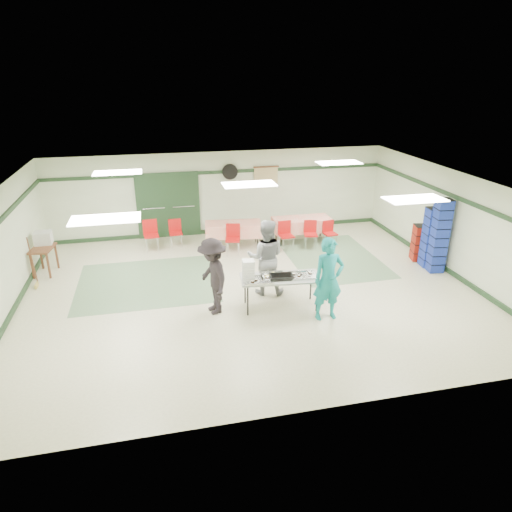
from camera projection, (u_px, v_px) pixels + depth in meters
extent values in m
plane|color=beige|center=(250.00, 290.00, 11.41)|extent=(11.00, 11.00, 0.00)
plane|color=white|center=(249.00, 183.00, 10.39)|extent=(11.00, 11.00, 0.00)
plane|color=silver|center=(221.00, 193.00, 14.96)|extent=(11.00, 0.00, 11.00)
plane|color=silver|center=(312.00, 340.00, 6.84)|extent=(11.00, 0.00, 11.00)
plane|color=silver|center=(453.00, 223.00, 12.02)|extent=(0.00, 9.00, 9.00)
cube|color=#1F381F|center=(221.00, 172.00, 14.67)|extent=(11.00, 0.06, 0.10)
cube|color=#1F381F|center=(222.00, 230.00, 15.42)|extent=(11.00, 0.06, 0.12)
cube|color=#1F381F|center=(13.00, 311.00, 10.27)|extent=(0.06, 9.00, 0.12)
cube|color=#1F381F|center=(457.00, 197.00, 11.75)|extent=(0.06, 9.00, 0.10)
cube|color=#1F381F|center=(444.00, 268.00, 12.51)|extent=(0.06, 9.00, 0.12)
cube|color=gray|center=(147.00, 282.00, 11.80)|extent=(3.50, 3.00, 0.01)
cube|color=gray|center=(333.00, 258.00, 13.34)|extent=(2.50, 3.50, 0.01)
cube|color=gray|center=(154.00, 206.00, 14.57)|extent=(0.90, 0.06, 2.10)
cube|color=gray|center=(183.00, 205.00, 14.77)|extent=(0.90, 0.06, 2.10)
cube|color=#1F381F|center=(168.00, 206.00, 14.65)|extent=(2.00, 0.03, 2.15)
cylinder|color=black|center=(230.00, 172.00, 14.70)|extent=(0.50, 0.10, 0.50)
cube|color=tan|center=(266.00, 176.00, 15.03)|extent=(0.80, 0.02, 0.60)
cube|color=#AFAFAA|center=(281.00, 278.00, 10.30)|extent=(1.88, 0.91, 0.04)
cylinder|color=black|center=(248.00, 301.00, 10.09)|extent=(0.04, 0.04, 0.72)
cylinder|color=black|center=(317.00, 297.00, 10.27)|extent=(0.04, 0.04, 0.72)
cylinder|color=black|center=(245.00, 289.00, 10.63)|extent=(0.04, 0.04, 0.72)
cylinder|color=black|center=(311.00, 285.00, 10.81)|extent=(0.04, 0.04, 0.72)
cube|color=silver|center=(303.00, 276.00, 10.34)|extent=(0.63, 0.50, 0.02)
cube|color=silver|center=(273.00, 276.00, 10.33)|extent=(0.59, 0.47, 0.02)
cube|color=silver|center=(259.00, 280.00, 10.11)|extent=(0.64, 0.51, 0.02)
cube|color=black|center=(281.00, 277.00, 10.22)|extent=(0.55, 0.38, 0.08)
cube|color=white|center=(248.00, 270.00, 10.07)|extent=(0.28, 0.26, 0.47)
imported|color=teal|center=(328.00, 279.00, 9.79)|extent=(0.69, 0.46, 1.86)
imported|color=gray|center=(266.00, 257.00, 10.92)|extent=(1.06, 0.92, 1.87)
imported|color=black|center=(213.00, 276.00, 10.05)|extent=(0.87, 1.24, 1.75)
cube|color=red|center=(302.00, 219.00, 14.39)|extent=(1.82, 0.80, 0.05)
cube|color=red|center=(302.00, 225.00, 14.46)|extent=(1.82, 0.82, 0.40)
cylinder|color=black|center=(281.00, 235.00, 14.11)|extent=(0.04, 0.04, 0.72)
cylinder|color=black|center=(327.00, 232.00, 14.41)|extent=(0.04, 0.04, 0.72)
cylinder|color=black|center=(276.00, 229.00, 14.65)|extent=(0.04, 0.04, 0.72)
cylinder|color=black|center=(321.00, 226.00, 14.95)|extent=(0.04, 0.04, 0.72)
cube|color=red|center=(233.00, 224.00, 13.94)|extent=(1.78, 0.93, 0.05)
cube|color=red|center=(233.00, 229.00, 14.01)|extent=(1.78, 0.95, 0.40)
cylinder|color=black|center=(211.00, 239.00, 13.75)|extent=(0.04, 0.04, 0.72)
cylinder|color=black|center=(257.00, 238.00, 13.89)|extent=(0.04, 0.04, 0.72)
cylinder|color=black|center=(210.00, 233.00, 14.27)|extent=(0.04, 0.04, 0.72)
cylinder|color=black|center=(255.00, 232.00, 14.41)|extent=(0.04, 0.04, 0.72)
cube|color=#B60E13|center=(311.00, 235.00, 13.93)|extent=(0.46, 0.46, 0.04)
cube|color=#B60E13|center=(310.00, 226.00, 14.01)|extent=(0.39, 0.12, 0.39)
cylinder|color=silver|center=(306.00, 243.00, 13.87)|extent=(0.02, 0.02, 0.41)
cylinder|color=silver|center=(316.00, 243.00, 13.88)|extent=(0.02, 0.02, 0.41)
cylinder|color=silver|center=(305.00, 240.00, 14.16)|extent=(0.02, 0.02, 0.41)
cylinder|color=silver|center=(315.00, 240.00, 14.16)|extent=(0.02, 0.02, 0.41)
cube|color=#B60E13|center=(286.00, 236.00, 13.77)|extent=(0.45, 0.45, 0.04)
cube|color=#B60E13|center=(284.00, 227.00, 13.84)|extent=(0.41, 0.08, 0.41)
cylinder|color=silver|center=(283.00, 246.00, 13.67)|extent=(0.02, 0.02, 0.43)
cylinder|color=silver|center=(293.00, 244.00, 13.76)|extent=(0.02, 0.02, 0.43)
cylinder|color=silver|center=(279.00, 242.00, 13.95)|extent=(0.02, 0.02, 0.43)
cylinder|color=silver|center=(289.00, 241.00, 14.05)|extent=(0.02, 0.02, 0.43)
cube|color=#B60E13|center=(330.00, 234.00, 14.07)|extent=(0.41, 0.41, 0.04)
cube|color=#B60E13|center=(328.00, 226.00, 14.14)|extent=(0.37, 0.09, 0.37)
cylinder|color=silver|center=(328.00, 242.00, 13.98)|extent=(0.02, 0.02, 0.39)
cylinder|color=silver|center=(336.00, 241.00, 14.07)|extent=(0.02, 0.02, 0.39)
cylinder|color=silver|center=(323.00, 239.00, 14.23)|extent=(0.02, 0.02, 0.39)
cylinder|color=silver|center=(332.00, 238.00, 14.33)|extent=(0.02, 0.02, 0.39)
cube|color=#B60E13|center=(233.00, 240.00, 13.43)|extent=(0.50, 0.50, 0.04)
cube|color=#B60E13|center=(233.00, 230.00, 13.52)|extent=(0.42, 0.14, 0.42)
cylinder|color=silver|center=(227.00, 249.00, 13.37)|extent=(0.02, 0.02, 0.44)
cylinder|color=silver|center=(238.00, 249.00, 13.36)|extent=(0.02, 0.02, 0.44)
cylinder|color=silver|center=(228.00, 245.00, 13.68)|extent=(0.02, 0.02, 0.44)
cylinder|color=silver|center=(239.00, 245.00, 13.67)|extent=(0.02, 0.02, 0.44)
cube|color=#B60E13|center=(176.00, 233.00, 14.06)|extent=(0.40, 0.40, 0.04)
cube|color=#B60E13|center=(175.00, 225.00, 14.14)|extent=(0.39, 0.05, 0.39)
cylinder|color=silver|center=(172.00, 242.00, 13.97)|extent=(0.02, 0.02, 0.41)
cylinder|color=silver|center=(182.00, 241.00, 14.04)|extent=(0.02, 0.02, 0.41)
cylinder|color=silver|center=(171.00, 239.00, 14.25)|extent=(0.02, 0.02, 0.41)
cylinder|color=silver|center=(181.00, 238.00, 14.32)|extent=(0.02, 0.02, 0.41)
cube|color=#B60E13|center=(151.00, 236.00, 13.71)|extent=(0.47, 0.47, 0.04)
cube|color=#B60E13|center=(150.00, 226.00, 13.79)|extent=(0.43, 0.08, 0.43)
cylinder|color=silver|center=(147.00, 246.00, 13.61)|extent=(0.02, 0.02, 0.45)
cylinder|color=silver|center=(158.00, 245.00, 13.70)|extent=(0.02, 0.02, 0.45)
cylinder|color=silver|center=(146.00, 242.00, 13.91)|extent=(0.02, 0.02, 0.45)
cylinder|color=silver|center=(157.00, 241.00, 14.01)|extent=(0.02, 0.02, 0.45)
cube|color=#1A3FA0|center=(430.00, 238.00, 12.48)|extent=(0.40, 0.40, 1.68)
cube|color=maroon|center=(420.00, 243.00, 13.01)|extent=(0.48, 0.48, 1.05)
cube|color=#1A3FA0|center=(439.00, 236.00, 12.09)|extent=(0.44, 0.44, 2.02)
cube|color=brown|center=(42.00, 248.00, 12.06)|extent=(0.63, 0.87, 0.05)
cube|color=brown|center=(32.00, 266.00, 11.88)|extent=(0.05, 0.05, 0.70)
cube|color=brown|center=(49.00, 266.00, 11.91)|extent=(0.05, 0.05, 0.70)
cube|color=brown|center=(41.00, 257.00, 12.49)|extent=(0.05, 0.05, 0.70)
cube|color=brown|center=(57.00, 256.00, 12.51)|extent=(0.05, 0.05, 0.70)
cube|color=beige|center=(43.00, 238.00, 12.24)|extent=(0.44, 0.39, 0.34)
cylinder|color=brown|center=(32.00, 261.00, 11.32)|extent=(0.07, 0.22, 1.33)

